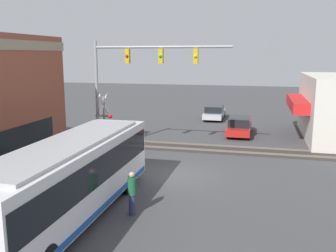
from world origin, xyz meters
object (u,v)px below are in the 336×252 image
Objects in this scene: crossing_signal at (104,116)px; parked_car_silver at (214,113)px; parked_car_red at (239,126)px; pedestrian_near_bus at (132,193)px; city_bus at (70,177)px; pedestrian_at_crossing at (118,138)px.

crossing_signal is 0.83× the size of parked_car_silver.
pedestrian_near_bus is at bearing 168.81° from parked_car_red.
parked_car_silver is at bearing -6.10° from city_bus.
pedestrian_at_crossing is at bearing -113.99° from crossing_signal.
pedestrian_near_bus is at bearing -155.45° from pedestrian_at_crossing.
crossing_signal reaches higher than parked_car_red.
crossing_signal is at bearing 28.93° from pedestrian_near_bus.
parked_car_red is 7.38m from parked_car_silver.
crossing_signal reaches higher than pedestrian_at_crossing.
parked_car_red is at bearing -17.13° from city_bus.
parked_car_silver is 2.47× the size of pedestrian_at_crossing.
pedestrian_at_crossing is 1.04× the size of pedestrian_near_bus.
city_bus is 2.25× the size of parked_car_red.
parked_car_silver is 23.35m from pedestrian_near_bus.
parked_car_silver is at bearing -17.64° from pedestrian_at_crossing.
parked_car_silver is at bearing -1.14° from pedestrian_near_bus.
crossing_signal is 1.83m from pedestrian_at_crossing.
pedestrian_at_crossing reaches higher than pedestrian_near_bus.
parked_car_red is at bearing -44.35° from pedestrian_at_crossing.
parked_car_silver is 15.08m from pedestrian_at_crossing.
parked_car_silver is at bearing 22.30° from parked_car_red.
pedestrian_near_bus is (-8.98, -4.10, -0.04)m from pedestrian_at_crossing.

